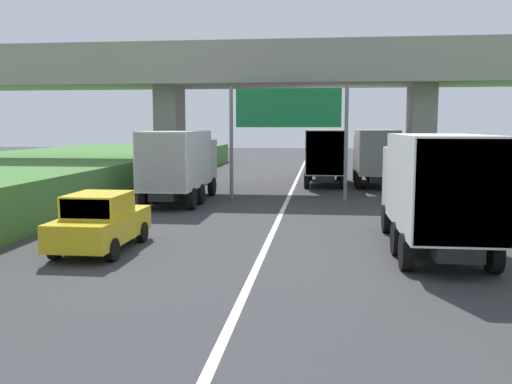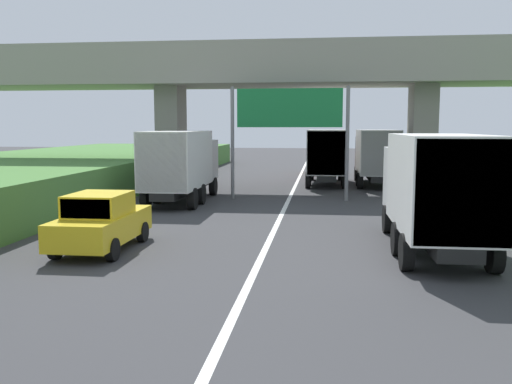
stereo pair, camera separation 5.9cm
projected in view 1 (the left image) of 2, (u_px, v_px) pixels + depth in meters
name	position (u px, v px, depth m)	size (l,w,h in m)	color
lane_centre_stripe	(282.00, 212.00, 23.77)	(0.20, 101.57, 0.01)	white
overpass_bridge	(292.00, 81.00, 30.63)	(40.00, 4.80, 8.11)	gray
overhead_highway_sign	(288.00, 116.00, 27.18)	(5.88, 0.18, 5.61)	slate
truck_red	(325.00, 154.00, 34.62)	(2.44, 7.30, 3.44)	black
truck_white	(434.00, 186.00, 16.00)	(2.44, 7.30, 3.44)	black
truck_silver	(181.00, 162.00, 26.50)	(2.44, 7.30, 3.44)	black
truck_black	(374.00, 154.00, 34.21)	(2.44, 7.30, 3.44)	black
car_orange	(319.00, 162.00, 42.95)	(1.86, 4.10, 1.72)	orange
car_yellow	(100.00, 222.00, 16.26)	(1.86, 4.10, 1.72)	gold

